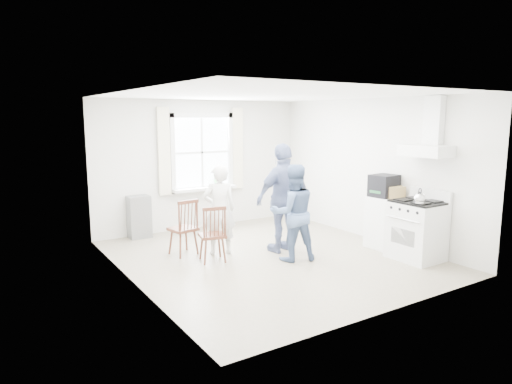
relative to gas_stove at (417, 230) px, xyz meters
name	(u,v)px	position (x,y,z in m)	size (l,w,h in m)	color
room_shell	(270,178)	(-1.91, 1.35, 0.82)	(4.62, 5.12, 2.64)	gray
window_assembly	(202,157)	(-1.91, 3.80, 0.98)	(1.88, 0.24, 1.70)	white
range_hood	(429,140)	(0.16, 0.00, 1.42)	(0.45, 0.76, 0.94)	silver
shelf_unit	(139,217)	(-3.31, 3.68, -0.08)	(0.40, 0.30, 0.80)	slate
gas_stove	(417,230)	(0.00, 0.00, 0.00)	(0.68, 0.76, 1.12)	silver
kettle	(419,199)	(-0.21, -0.18, 0.55)	(0.17, 0.17, 0.25)	silver
low_cabinet	(386,223)	(0.07, 0.70, -0.03)	(0.50, 0.55, 0.90)	silver
stereo_stack	(384,186)	(0.07, 0.77, 0.61)	(0.46, 0.42, 0.38)	black
cardboard_box	(394,192)	(0.13, 0.60, 0.52)	(0.31, 0.22, 0.20)	#A1854E
windsor_chair_a	(186,221)	(-3.03, 2.14, 0.10)	(0.46, 0.46, 0.95)	#4A2418
windsor_chair_b	(214,228)	(-2.82, 1.57, 0.07)	(0.46, 0.46, 0.92)	#4A2418
person_left	(219,210)	(-2.52, 1.95, 0.26)	(0.55, 0.55, 1.50)	white
person_mid	(293,213)	(-1.69, 1.03, 0.28)	(0.75, 0.75, 1.54)	#4C648E
person_right	(284,198)	(-1.53, 1.51, 0.43)	(1.08, 1.08, 1.84)	navy
potted_plant	(218,178)	(-1.61, 3.71, 0.52)	(0.17, 0.17, 0.32)	#2F6A30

